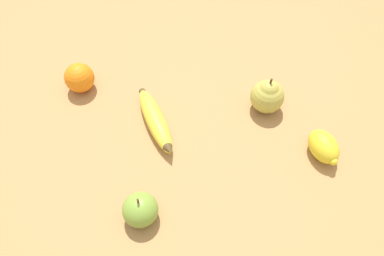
% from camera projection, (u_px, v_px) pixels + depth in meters
% --- Properties ---
extents(ground_plane, '(3.00, 3.00, 0.00)m').
position_uv_depth(ground_plane, '(185.00, 121.00, 0.88)').
color(ground_plane, '#A87A47').
extents(banana, '(0.21, 0.06, 0.04)m').
position_uv_depth(banana, '(155.00, 121.00, 0.85)').
color(banana, yellow).
rests_on(banana, ground_plane).
extents(orange, '(0.07, 0.07, 0.07)m').
position_uv_depth(orange, '(79.00, 78.00, 0.91)').
color(orange, orange).
rests_on(orange, ground_plane).
extents(pear, '(0.08, 0.08, 0.10)m').
position_uv_depth(pear, '(267.00, 95.00, 0.87)').
color(pear, '#B7AD47').
rests_on(pear, ground_plane).
extents(apple, '(0.07, 0.07, 0.08)m').
position_uv_depth(apple, '(140.00, 210.00, 0.71)').
color(apple, olive).
rests_on(apple, ground_plane).
extents(lemon, '(0.09, 0.07, 0.06)m').
position_uv_depth(lemon, '(324.00, 147.00, 0.80)').
color(lemon, yellow).
rests_on(lemon, ground_plane).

